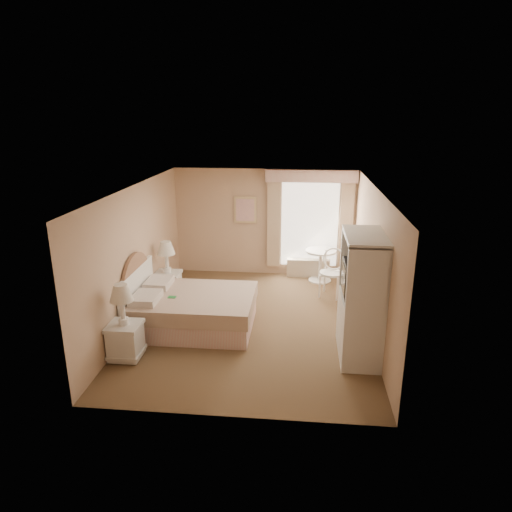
# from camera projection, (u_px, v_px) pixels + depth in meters

# --- Properties ---
(room) EXTENTS (4.21, 5.51, 2.51)m
(room) POSITION_uv_depth(u_px,v_px,m) (252.00, 258.00, 8.06)
(room) COLOR brown
(room) RESTS_ON ground
(window) EXTENTS (2.05, 0.22, 2.51)m
(window) POSITION_uv_depth(u_px,v_px,m) (310.00, 221.00, 10.46)
(window) COLOR white
(window) RESTS_ON room
(framed_art) EXTENTS (0.52, 0.04, 0.62)m
(framed_art) POSITION_uv_depth(u_px,v_px,m) (245.00, 210.00, 10.59)
(framed_art) COLOR #D0B280
(framed_art) RESTS_ON room
(bed) EXTENTS (2.13, 1.65, 1.46)m
(bed) POSITION_uv_depth(u_px,v_px,m) (189.00, 309.00, 8.18)
(bed) COLOR tan
(bed) RESTS_ON room
(nightstand_near) EXTENTS (0.50, 0.50, 1.22)m
(nightstand_near) POSITION_uv_depth(u_px,v_px,m) (125.00, 331.00, 7.09)
(nightstand_near) COLOR silver
(nightstand_near) RESTS_ON room
(nightstand_far) EXTENTS (0.51, 0.51, 1.23)m
(nightstand_far) POSITION_uv_depth(u_px,v_px,m) (168.00, 278.00, 9.34)
(nightstand_far) COLOR silver
(nightstand_far) RESTS_ON room
(round_table) EXTENTS (0.70, 0.70, 0.74)m
(round_table) POSITION_uv_depth(u_px,v_px,m) (321.00, 260.00, 10.39)
(round_table) COLOR white
(round_table) RESTS_ON room
(cafe_chair) EXTENTS (0.62, 0.62, 1.01)m
(cafe_chair) POSITION_uv_depth(u_px,v_px,m) (332.00, 269.00, 9.55)
(cafe_chair) COLOR white
(cafe_chair) RESTS_ON room
(armoire) EXTENTS (0.60, 1.20, 2.00)m
(armoire) POSITION_uv_depth(u_px,v_px,m) (361.00, 307.00, 7.09)
(armoire) COLOR silver
(armoire) RESTS_ON room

